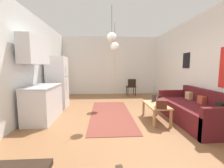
# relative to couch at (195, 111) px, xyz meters

# --- Properties ---
(ground_plane) EXTENTS (5.27, 8.38, 0.10)m
(ground_plane) POSITION_rel_couch_xyz_m (-1.91, 0.14, -0.32)
(ground_plane) COLOR #8E603D
(wall_back) EXTENTS (4.87, 0.13, 2.86)m
(wall_back) POSITION_rel_couch_xyz_m (-1.91, 4.07, 1.14)
(wall_back) COLOR white
(wall_back) RESTS_ON ground_plane
(wall_right) EXTENTS (0.12, 7.98, 2.86)m
(wall_right) POSITION_rel_couch_xyz_m (0.47, 0.13, 1.16)
(wall_right) COLOR white
(wall_right) RESTS_ON ground_plane
(wall_left) EXTENTS (0.12, 7.98, 2.86)m
(wall_left) POSITION_rel_couch_xyz_m (-4.30, 0.14, 1.16)
(wall_left) COLOR silver
(wall_left) RESTS_ON ground_plane
(area_rug) EXTENTS (1.14, 2.88, 0.01)m
(area_rug) POSITION_rel_couch_xyz_m (-2.08, 0.72, -0.27)
(area_rug) COLOR brown
(area_rug) RESTS_ON ground_plane
(couch) EXTENTS (0.94, 2.11, 0.80)m
(couch) POSITION_rel_couch_xyz_m (0.00, 0.00, 0.00)
(couch) COLOR #5B191E
(couch) RESTS_ON ground_plane
(coffee_table) EXTENTS (0.47, 0.97, 0.43)m
(coffee_table) POSITION_rel_couch_xyz_m (-0.96, 0.14, 0.10)
(coffee_table) COLOR tan
(coffee_table) RESTS_ON ground_plane
(bamboo_vase) EXTENTS (0.11, 0.11, 0.41)m
(bamboo_vase) POSITION_rel_couch_xyz_m (-0.92, 0.43, 0.26)
(bamboo_vase) COLOR #2D2D33
(bamboo_vase) RESTS_ON coffee_table
(handbag) EXTENTS (0.29, 0.34, 0.31)m
(handbag) POSITION_rel_couch_xyz_m (-0.96, -0.19, 0.26)
(handbag) COLOR #512319
(handbag) RESTS_ON coffee_table
(refrigerator) EXTENTS (0.65, 0.59, 1.71)m
(refrigerator) POSITION_rel_couch_xyz_m (-3.85, 1.62, 0.58)
(refrigerator) COLOR white
(refrigerator) RESTS_ON ground_plane
(kitchen_counter) EXTENTS (0.65, 1.29, 2.11)m
(kitchen_counter) POSITION_rel_couch_xyz_m (-3.89, 0.41, 0.52)
(kitchen_counter) COLOR silver
(kitchen_counter) RESTS_ON ground_plane
(accent_chair) EXTENTS (0.44, 0.42, 0.81)m
(accent_chair) POSITION_rel_couch_xyz_m (-0.96, 3.45, 0.19)
(accent_chair) COLOR black
(accent_chair) RESTS_ON ground_plane
(pendant_lamp_near) EXTENTS (0.23, 0.23, 0.87)m
(pendant_lamp_near) POSITION_rel_couch_xyz_m (-2.08, 0.26, 1.83)
(pendant_lamp_near) COLOR black
(pendant_lamp_far) EXTENTS (0.30, 0.30, 0.94)m
(pendant_lamp_far) POSITION_rel_couch_xyz_m (-1.89, 1.71, 1.79)
(pendant_lamp_far) COLOR black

